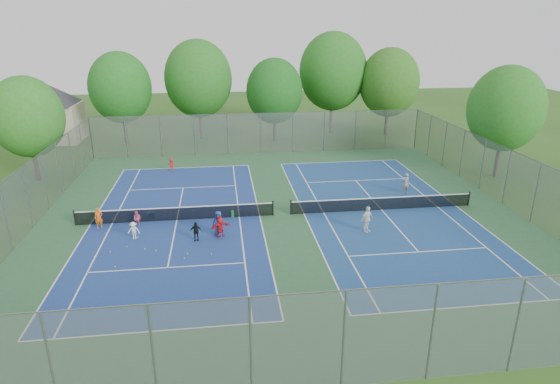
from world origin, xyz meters
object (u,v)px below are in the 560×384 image
at_px(net_right, 382,204).
at_px(ball_hopper, 232,213).
at_px(ball_crate, 151,214).
at_px(instructor, 406,183).
at_px(net_left, 176,214).

relative_size(net_right, ball_hopper, 24.52).
relative_size(ball_crate, ball_hopper, 0.74).
xyz_separation_m(net_right, instructor, (2.88, 3.04, 0.35)).
distance_m(net_right, instructor, 4.20).
xyz_separation_m(net_right, ball_crate, (-15.74, 0.82, -0.29)).
height_order(ball_crate, instructor, instructor).
xyz_separation_m(ball_hopper, instructor, (13.21, 2.93, 0.54)).
bearing_deg(ball_crate, net_right, -2.99).
distance_m(net_left, ball_crate, 1.95).
relative_size(ball_hopper, instructor, 0.33).
bearing_deg(ball_crate, net_left, -25.23).
xyz_separation_m(net_left, net_right, (14.00, 0.00, 0.00)).
xyz_separation_m(ball_crate, ball_hopper, (5.41, -0.71, 0.09)).
xyz_separation_m(net_left, instructor, (16.88, 3.04, 0.35)).
xyz_separation_m(net_right, ball_hopper, (-10.33, 0.11, -0.19)).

